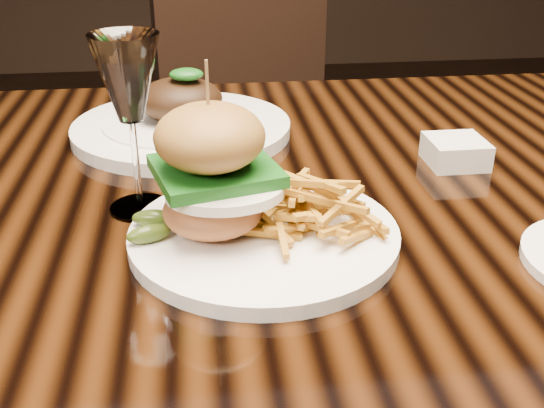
{
  "coord_description": "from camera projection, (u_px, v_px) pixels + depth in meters",
  "views": [
    {
      "loc": [
        -0.08,
        -0.67,
        1.07
      ],
      "look_at": [
        -0.02,
        -0.16,
        0.81
      ],
      "focal_mm": 42.0,
      "sensor_mm": 36.0,
      "label": 1
    }
  ],
  "objects": [
    {
      "name": "ramekin",
      "position": [
        455.0,
        152.0,
        0.81
      ],
      "size": [
        0.09,
        0.09,
        0.03
      ],
      "primitive_type": "cube",
      "rotation": [
        0.0,
        0.0,
        -0.24
      ],
      "color": "white",
      "rests_on": "dining_table"
    },
    {
      "name": "burger_plate",
      "position": [
        256.0,
        200.0,
        0.61
      ],
      "size": [
        0.27,
        0.27,
        0.18
      ],
      "rotation": [
        0.0,
        0.0,
        0.05
      ],
      "color": "white",
      "rests_on": "dining_table"
    },
    {
      "name": "chair_far",
      "position": [
        259.0,
        116.0,
        1.64
      ],
      "size": [
        0.56,
        0.56,
        0.95
      ],
      "rotation": [
        0.0,
        0.0,
        0.25
      ],
      "color": "black",
      "rests_on": "ground"
    },
    {
      "name": "far_dish",
      "position": [
        182.0,
        122.0,
        0.9
      ],
      "size": [
        0.31,
        0.31,
        0.1
      ],
      "rotation": [
        0.0,
        0.0,
        -0.28
      ],
      "color": "white",
      "rests_on": "dining_table"
    },
    {
      "name": "wine_glass",
      "position": [
        128.0,
        85.0,
        0.64
      ],
      "size": [
        0.07,
        0.07,
        0.19
      ],
      "color": "white",
      "rests_on": "dining_table"
    },
    {
      "name": "dining_table",
      "position": [
        273.0,
        244.0,
        0.78
      ],
      "size": [
        1.6,
        0.9,
        0.75
      ],
      "color": "black",
      "rests_on": "ground"
    }
  ]
}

